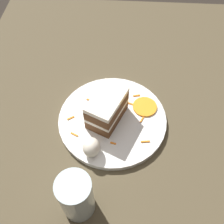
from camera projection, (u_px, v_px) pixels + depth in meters
name	position (u px, v px, depth m)	size (l,w,h in m)	color
ground_plane	(112.00, 126.00, 0.77)	(6.00, 6.00, 0.00)	black
dining_table	(112.00, 123.00, 0.76)	(1.21, 0.94, 0.03)	#4C422D
plate	(112.00, 120.00, 0.74)	(0.30, 0.30, 0.02)	white
cake_slice	(107.00, 107.00, 0.70)	(0.14, 0.11, 0.09)	brown
cream_dollop	(91.00, 147.00, 0.65)	(0.05, 0.04, 0.05)	silver
orange_garnish	(145.00, 107.00, 0.75)	(0.07, 0.07, 0.01)	orange
carrot_shreds_scatter	(111.00, 115.00, 0.74)	(0.20, 0.23, 0.00)	orange
drinking_glass	(77.00, 198.00, 0.56)	(0.07, 0.07, 0.13)	silver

